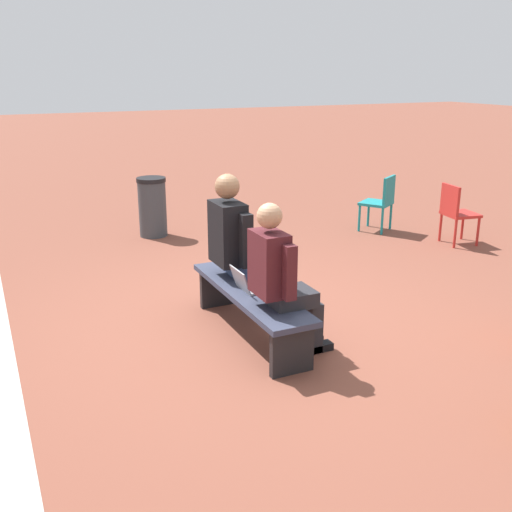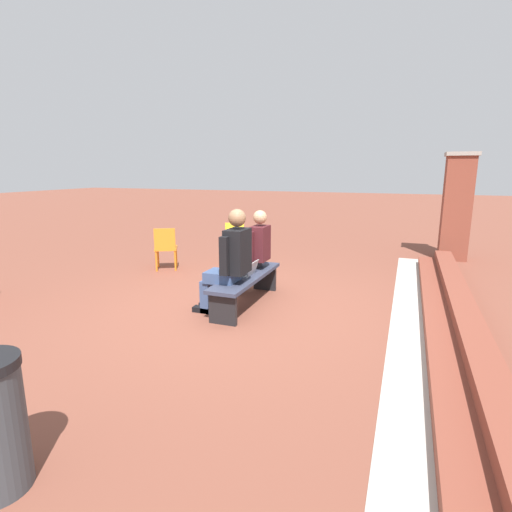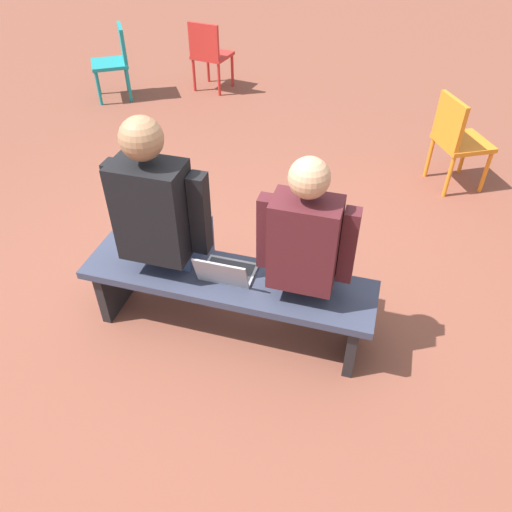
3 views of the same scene
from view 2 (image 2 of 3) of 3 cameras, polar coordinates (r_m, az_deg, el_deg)
The scene contains 10 objects.
ground_plane at distance 5.73m, azimuth -2.72°, elevation -7.54°, with size 60.00×60.00×0.00m, color brown.
concrete_strip at distance 5.50m, azimuth 20.71°, elevation -9.17°, with size 8.26×0.40×0.01m, color #B7B2A8.
brick_steps at distance 5.50m, azimuth 26.59°, elevation -8.36°, with size 7.46×0.60×0.30m.
brick_pillar_left_of_steps at distance 9.70m, azimuth 26.73°, elevation 6.36°, with size 0.64×0.64×2.30m.
bench at distance 5.78m, azimuth -1.38°, elevation -3.64°, with size 1.80×0.44×0.45m.
person_student at distance 6.13m, azimuth -0.36°, elevation 0.77°, with size 0.54×0.68×1.34m.
person_adult at distance 5.35m, azimuth -3.78°, elevation -0.54°, with size 0.60×0.76×1.44m.
laptop at distance 5.74m, azimuth -1.28°, elevation -2.25°, with size 0.32×0.29×0.21m.
plastic_chair_by_pillar at distance 7.97m, azimuth -12.80°, elevation 1.42°, with size 0.57×0.57×0.84m.
plastic_chair_foreground at distance 8.40m, azimuth -3.01°, elevation 2.25°, with size 0.57×0.57×0.84m.
Camera 2 is at (4.94, 2.16, 1.94)m, focal length 28.00 mm.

